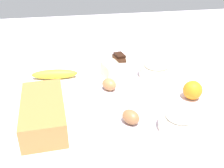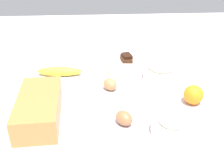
{
  "view_description": "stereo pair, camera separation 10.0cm",
  "coord_description": "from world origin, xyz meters",
  "px_view_note": "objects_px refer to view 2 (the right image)",
  "views": [
    {
      "loc": [
        -0.87,
        0.16,
        0.52
      ],
      "look_at": [
        0.0,
        0.0,
        0.04
      ],
      "focal_mm": 43.26,
      "sensor_mm": 36.0,
      "label": 1
    },
    {
      "loc": [
        -0.88,
        0.06,
        0.52
      ],
      "look_at": [
        0.0,
        0.0,
        0.04
      ],
      "focal_mm": 43.26,
      "sensor_mm": 36.0,
      "label": 2
    }
  ],
  "objects_px": {
    "orange_fruit": "(193,95)",
    "butter_block": "(115,70)",
    "egg_near_butter": "(110,84)",
    "egg_beside_bowl": "(124,118)",
    "chocolate_plate": "(126,60)",
    "loaf_pan": "(39,107)",
    "flour_bowl": "(161,71)",
    "sugar_bowl": "(172,125)",
    "banana": "(59,71)"
  },
  "relations": [
    {
      "from": "orange_fruit",
      "to": "butter_block",
      "type": "relative_size",
      "value": 0.77
    },
    {
      "from": "egg_near_butter",
      "to": "egg_beside_bowl",
      "type": "relative_size",
      "value": 0.97
    },
    {
      "from": "egg_beside_bowl",
      "to": "chocolate_plate",
      "type": "height_order",
      "value": "egg_beside_bowl"
    },
    {
      "from": "loaf_pan",
      "to": "flour_bowl",
      "type": "relative_size",
      "value": 1.96
    },
    {
      "from": "loaf_pan",
      "to": "flour_bowl",
      "type": "height_order",
      "value": "loaf_pan"
    },
    {
      "from": "flour_bowl",
      "to": "sugar_bowl",
      "type": "bearing_deg",
      "value": 172.4
    },
    {
      "from": "banana",
      "to": "loaf_pan",
      "type": "bearing_deg",
      "value": 174.13
    },
    {
      "from": "loaf_pan",
      "to": "orange_fruit",
      "type": "height_order",
      "value": "loaf_pan"
    },
    {
      "from": "chocolate_plate",
      "to": "banana",
      "type": "bearing_deg",
      "value": 113.22
    },
    {
      "from": "loaf_pan",
      "to": "flour_bowl",
      "type": "xyz_separation_m",
      "value": [
        0.25,
        -0.46,
        -0.01
      ]
    },
    {
      "from": "loaf_pan",
      "to": "chocolate_plate",
      "type": "bearing_deg",
      "value": -40.16
    },
    {
      "from": "sugar_bowl",
      "to": "butter_block",
      "type": "relative_size",
      "value": 1.4
    },
    {
      "from": "loaf_pan",
      "to": "egg_beside_bowl",
      "type": "xyz_separation_m",
      "value": [
        -0.05,
        -0.27,
        -0.02
      ]
    },
    {
      "from": "flour_bowl",
      "to": "egg_near_butter",
      "type": "bearing_deg",
      "value": 110.2
    },
    {
      "from": "butter_block",
      "to": "egg_near_butter",
      "type": "bearing_deg",
      "value": 166.07
    },
    {
      "from": "loaf_pan",
      "to": "banana",
      "type": "height_order",
      "value": "loaf_pan"
    },
    {
      "from": "orange_fruit",
      "to": "butter_block",
      "type": "bearing_deg",
      "value": 48.54
    },
    {
      "from": "flour_bowl",
      "to": "egg_beside_bowl",
      "type": "relative_size",
      "value": 2.34
    },
    {
      "from": "loaf_pan",
      "to": "butter_block",
      "type": "height_order",
      "value": "loaf_pan"
    },
    {
      "from": "egg_near_butter",
      "to": "chocolate_plate",
      "type": "bearing_deg",
      "value": -19.54
    },
    {
      "from": "flour_bowl",
      "to": "chocolate_plate",
      "type": "xyz_separation_m",
      "value": [
        0.19,
        0.12,
        -0.02
      ]
    },
    {
      "from": "sugar_bowl",
      "to": "egg_near_butter",
      "type": "distance_m",
      "value": 0.33
    },
    {
      "from": "banana",
      "to": "chocolate_plate",
      "type": "relative_size",
      "value": 1.46
    },
    {
      "from": "butter_block",
      "to": "orange_fruit",
      "type": "bearing_deg",
      "value": -131.46
    },
    {
      "from": "flour_bowl",
      "to": "banana",
      "type": "relative_size",
      "value": 0.77
    },
    {
      "from": "flour_bowl",
      "to": "butter_block",
      "type": "bearing_deg",
      "value": 80.62
    },
    {
      "from": "banana",
      "to": "orange_fruit",
      "type": "relative_size",
      "value": 2.73
    },
    {
      "from": "sugar_bowl",
      "to": "chocolate_plate",
      "type": "xyz_separation_m",
      "value": [
        0.55,
        0.07,
        -0.02
      ]
    },
    {
      "from": "sugar_bowl",
      "to": "flour_bowl",
      "type": "bearing_deg",
      "value": -7.6
    },
    {
      "from": "banana",
      "to": "chocolate_plate",
      "type": "height_order",
      "value": "banana"
    },
    {
      "from": "chocolate_plate",
      "to": "orange_fruit",
      "type": "bearing_deg",
      "value": -153.29
    },
    {
      "from": "butter_block",
      "to": "sugar_bowl",
      "type": "bearing_deg",
      "value": -160.16
    },
    {
      "from": "loaf_pan",
      "to": "egg_near_butter",
      "type": "distance_m",
      "value": 0.3
    },
    {
      "from": "egg_beside_bowl",
      "to": "flour_bowl",
      "type": "bearing_deg",
      "value": -31.57
    },
    {
      "from": "flour_bowl",
      "to": "butter_block",
      "type": "relative_size",
      "value": 1.62
    },
    {
      "from": "sugar_bowl",
      "to": "egg_near_butter",
      "type": "bearing_deg",
      "value": 31.03
    },
    {
      "from": "flour_bowl",
      "to": "chocolate_plate",
      "type": "relative_size",
      "value": 1.12
    },
    {
      "from": "orange_fruit",
      "to": "chocolate_plate",
      "type": "xyz_separation_m",
      "value": [
        0.38,
        0.19,
        -0.02
      ]
    },
    {
      "from": "flour_bowl",
      "to": "banana",
      "type": "distance_m",
      "value": 0.43
    },
    {
      "from": "egg_beside_bowl",
      "to": "chocolate_plate",
      "type": "xyz_separation_m",
      "value": [
        0.49,
        -0.06,
        -0.01
      ]
    },
    {
      "from": "sugar_bowl",
      "to": "orange_fruit",
      "type": "xyz_separation_m",
      "value": [
        0.16,
        -0.12,
        0.0
      ]
    },
    {
      "from": "banana",
      "to": "butter_block",
      "type": "relative_size",
      "value": 2.11
    },
    {
      "from": "loaf_pan",
      "to": "sugar_bowl",
      "type": "bearing_deg",
      "value": -107.69
    },
    {
      "from": "sugar_bowl",
      "to": "chocolate_plate",
      "type": "height_order",
      "value": "sugar_bowl"
    },
    {
      "from": "sugar_bowl",
      "to": "chocolate_plate",
      "type": "distance_m",
      "value": 0.55
    },
    {
      "from": "loaf_pan",
      "to": "sugar_bowl",
      "type": "relative_size",
      "value": 2.27
    },
    {
      "from": "loaf_pan",
      "to": "chocolate_plate",
      "type": "xyz_separation_m",
      "value": [
        0.44,
        -0.33,
        -0.03
      ]
    },
    {
      "from": "flour_bowl",
      "to": "egg_near_butter",
      "type": "xyz_separation_m",
      "value": [
        -0.08,
        0.22,
        -0.01
      ]
    },
    {
      "from": "loaf_pan",
      "to": "egg_near_butter",
      "type": "relative_size",
      "value": 4.75
    },
    {
      "from": "sugar_bowl",
      "to": "egg_beside_bowl",
      "type": "height_order",
      "value": "sugar_bowl"
    }
  ]
}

